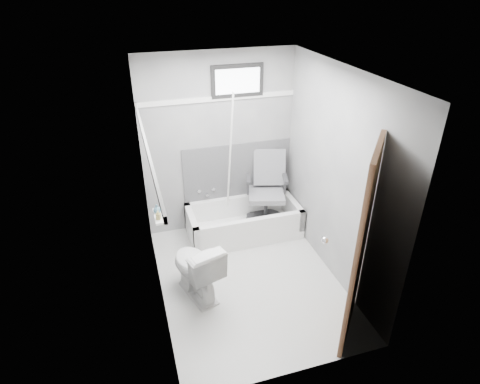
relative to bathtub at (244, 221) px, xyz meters
name	(u,v)px	position (x,y,z in m)	size (l,w,h in m)	color
floor	(249,280)	(-0.23, -0.93, -0.21)	(2.60, 2.60, 0.00)	silver
ceiling	(251,72)	(-0.23, -0.93, 2.19)	(2.60, 2.60, 0.00)	silver
wall_back	(219,145)	(-0.23, 0.37, 0.99)	(2.00, 0.02, 2.40)	slate
wall_front	(303,269)	(-0.23, -2.23, 0.99)	(2.00, 0.02, 2.40)	slate
wall_left	(152,205)	(-1.23, -0.93, 0.99)	(0.02, 2.60, 2.40)	slate
wall_right	(336,178)	(0.77, -0.93, 0.99)	(0.02, 2.60, 2.40)	slate
bathtub	(244,221)	(0.00, 0.00, 0.00)	(1.50, 0.70, 0.42)	white
office_chair	(266,190)	(0.33, 0.05, 0.40)	(0.56, 0.56, 0.98)	#5E5E63
toilet	(196,268)	(-0.85, -0.97, 0.14)	(0.40, 0.72, 0.71)	white
door	(405,264)	(0.75, -2.21, 0.79)	(0.78, 0.78, 2.00)	brown
window	(237,81)	(0.02, 0.36, 1.81)	(0.66, 0.04, 0.40)	black
backerboard	(238,171)	(0.02, 0.36, 0.59)	(1.50, 0.02, 0.78)	#4C4C4F
trim_back	(218,99)	(-0.23, 0.36, 1.61)	(2.00, 0.02, 0.06)	white
trim_left	(146,145)	(-1.22, -0.93, 1.61)	(0.02, 2.60, 0.06)	white
pole	(230,162)	(-0.15, 0.13, 0.84)	(0.02, 0.02, 1.95)	white
shelf	(159,216)	(-1.16, -0.67, 0.69)	(0.10, 0.32, 0.03)	white
soap_bottle_a	(158,215)	(-1.17, -0.75, 0.76)	(0.05, 0.05, 0.10)	#9B8F4D
soap_bottle_b	(157,209)	(-1.17, -0.61, 0.75)	(0.08, 0.08, 0.10)	slate
faucet	(206,192)	(-0.43, 0.34, 0.34)	(0.26, 0.10, 0.16)	silver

